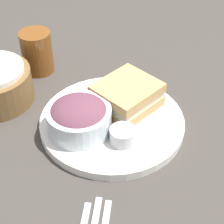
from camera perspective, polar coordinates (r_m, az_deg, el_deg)
name	(u,v)px	position (r m, az deg, el deg)	size (l,w,h in m)	color
ground_plane	(112,125)	(0.83, 0.00, -2.07)	(4.00, 4.00, 0.00)	#3D3833
plate	(112,122)	(0.82, 0.00, -1.57)	(0.32, 0.32, 0.02)	white
sandwich	(127,96)	(0.83, 2.29, 2.52)	(0.16, 0.16, 0.06)	tan
salad_bowl	(79,117)	(0.77, -5.06, -0.74)	(0.14, 0.14, 0.07)	silver
dressing_cup	(123,136)	(0.76, 1.62, -3.62)	(0.05, 0.05, 0.03)	#B7B7BC
orange_wedge	(78,96)	(0.85, -5.13, 2.38)	(0.04, 0.04, 0.04)	orange
drink_glass	(37,52)	(0.99, -11.36, 8.95)	(0.08, 0.08, 0.11)	brown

